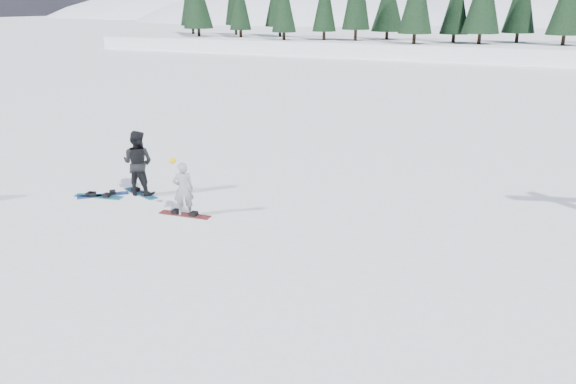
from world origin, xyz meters
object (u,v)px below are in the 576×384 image
(snowboarder_woman, at_px, (183,189))
(snowboard_loose_a, at_px, (103,195))
(snowboard_loose_c, at_px, (99,197))
(snowboarder_man, at_px, (138,163))

(snowboarder_woman, distance_m, snowboard_loose_a, 3.34)
(snowboard_loose_c, bearing_deg, snowboarder_woman, -16.19)
(snowboarder_woman, height_order, snowboard_loose_c, snowboarder_woman)
(snowboard_loose_c, bearing_deg, snowboard_loose_a, 65.58)
(snowboarder_woman, xyz_separation_m, snowboard_loose_c, (-3.26, 0.19, -0.76))
(snowboard_loose_a, distance_m, snowboard_loose_c, 0.16)
(snowboard_loose_a, bearing_deg, snowboarder_man, -10.44)
(snowboarder_woman, height_order, snowboarder_man, snowboarder_man)
(snowboarder_man, distance_m, snowboard_loose_a, 1.48)
(snowboarder_woman, relative_size, snowboard_loose_a, 1.11)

